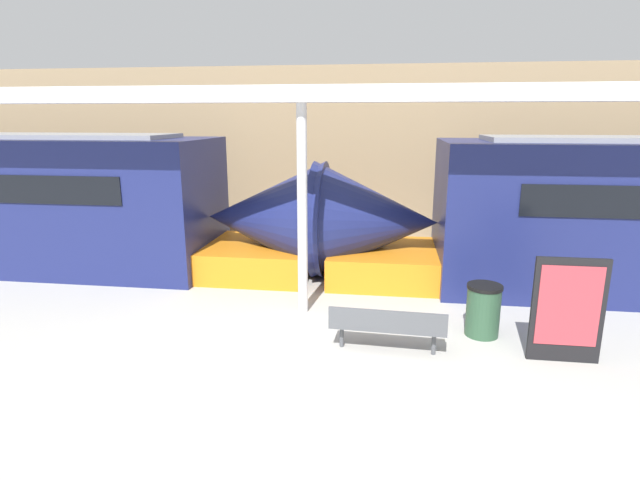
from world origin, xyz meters
name	(u,v)px	position (x,y,z in m)	size (l,w,h in m)	color
ground_plane	(307,389)	(0.00, 0.00, 0.00)	(60.00, 60.00, 0.00)	#B2AFA8
station_wall	(355,155)	(0.00, 8.61, 2.50)	(56.00, 0.20, 5.00)	#9E8460
bench_near	(387,325)	(1.05, 1.24, 0.46)	(1.82, 0.53, 0.75)	#4C4F54
trash_bin	(483,310)	(2.63, 2.12, 0.45)	(0.58, 0.58, 0.89)	#2D5138
poster_board	(568,310)	(3.68, 1.33, 0.82)	(1.03, 0.07, 1.62)	black
support_column_near	(302,212)	(-0.53, 2.73, 1.91)	(0.18, 0.18, 3.82)	silver
canopy_beam	(301,94)	(-0.53, 2.73, 3.96)	(28.00, 0.60, 0.28)	silver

